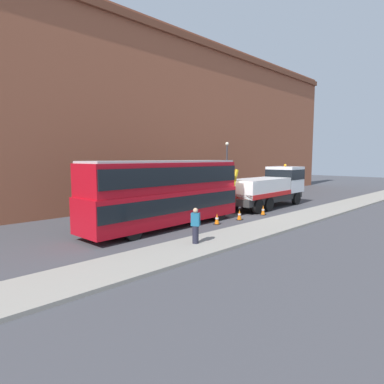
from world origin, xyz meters
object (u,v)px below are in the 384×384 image
object	(u,v)px
traffic_cone_midway	(239,215)
traffic_cone_near_truck	(263,210)
double_decker_bus	(166,191)
traffic_cone_near_bus	(217,219)
street_lamp	(227,165)
recovery_tow_truck	(270,187)
pedestrian_onlooker	(196,226)

from	to	relation	value
traffic_cone_midway	traffic_cone_near_truck	distance (m)	2.84
double_decker_bus	traffic_cone_near_bus	xyz separation A→B (m)	(2.83, -1.63, -1.89)
traffic_cone_near_truck	street_lamp	distance (m)	10.06
recovery_tow_truck	traffic_cone_near_bus	distance (m)	9.13
double_decker_bus	traffic_cone_midway	size ratio (longest dim) A/B	15.46
street_lamp	double_decker_bus	bearing A→B (deg)	-155.35
recovery_tow_truck	traffic_cone_midway	distance (m)	7.06
recovery_tow_truck	traffic_cone_near_bus	bearing A→B (deg)	-172.10
recovery_tow_truck	traffic_cone_near_bus	size ratio (longest dim) A/B	14.16
pedestrian_onlooker	traffic_cone_midway	size ratio (longest dim) A/B	2.38
traffic_cone_near_truck	street_lamp	bearing A→B (deg)	55.60
double_decker_bus	traffic_cone_near_bus	world-z (taller)	double_decker_bus
pedestrian_onlooker	street_lamp	size ratio (longest dim) A/B	0.29
pedestrian_onlooker	street_lamp	world-z (taller)	street_lamp
traffic_cone_near_truck	traffic_cone_near_bus	bearing A→B (deg)	177.96
street_lamp	recovery_tow_truck	bearing A→B (deg)	-104.38
double_decker_bus	traffic_cone_midway	world-z (taller)	double_decker_bus
recovery_tow_truck	traffic_cone_near_truck	world-z (taller)	recovery_tow_truck
double_decker_bus	traffic_cone_near_bus	distance (m)	3.77
traffic_cone_midway	street_lamp	distance (m)	11.79
traffic_cone_near_truck	traffic_cone_midway	bearing A→B (deg)	179.05
traffic_cone_midway	traffic_cone_near_truck	bearing A→B (deg)	-0.95
traffic_cone_midway	street_lamp	bearing A→B (deg)	43.59
double_decker_bus	traffic_cone_near_truck	bearing A→B (deg)	-15.69
pedestrian_onlooker	traffic_cone_near_bus	xyz separation A→B (m)	(4.62, 2.65, -0.64)
recovery_tow_truck	pedestrian_onlooker	bearing A→B (deg)	-164.99
recovery_tow_truck	street_lamp	size ratio (longest dim) A/B	1.75
traffic_cone_near_bus	traffic_cone_near_truck	size ratio (longest dim) A/B	1.00
traffic_cone_midway	traffic_cone_near_truck	xyz separation A→B (m)	(2.83, -0.05, 0.00)
double_decker_bus	street_lamp	bearing A→B (deg)	21.96
recovery_tow_truck	traffic_cone_midway	bearing A→B (deg)	-167.71
double_decker_bus	pedestrian_onlooker	world-z (taller)	double_decker_bus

